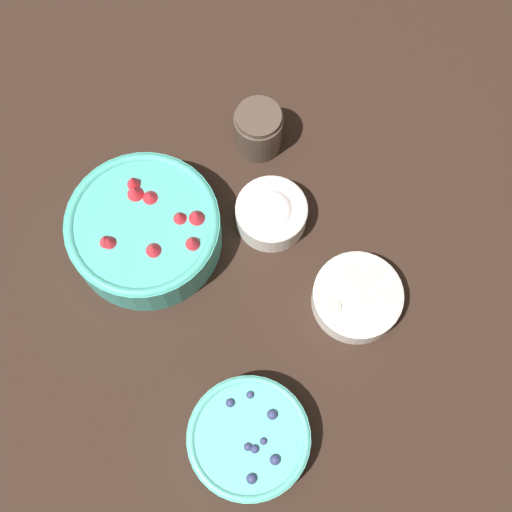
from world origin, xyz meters
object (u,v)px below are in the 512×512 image
object	(u,v)px
jar_chocolate	(258,130)
bowl_cream	(271,213)
bowl_blueberries	(249,439)
bowl_bananas	(358,297)
bowl_strawberries	(145,229)

from	to	relation	value
jar_chocolate	bowl_cream	bearing A→B (deg)	-122.25
bowl_cream	jar_chocolate	size ratio (longest dim) A/B	1.29
bowl_blueberries	bowl_bananas	xyz separation A→B (m)	(0.26, 0.05, -0.00)
bowl_blueberries	jar_chocolate	distance (m)	0.49
bowl_strawberries	jar_chocolate	bearing A→B (deg)	4.43
bowl_strawberries	bowl_cream	world-z (taller)	bowl_strawberries
bowl_bananas	jar_chocolate	distance (m)	0.32
bowl_cream	bowl_bananas	bearing A→B (deg)	-86.70
bowl_cream	bowl_strawberries	bearing A→B (deg)	149.48
bowl_blueberries	bowl_cream	size ratio (longest dim) A/B	1.54
bowl_strawberries	bowl_blueberries	bearing A→B (deg)	-103.11
bowl_bananas	jar_chocolate	size ratio (longest dim) A/B	1.56
bowl_blueberries	bowl_bananas	size ratio (longest dim) A/B	1.28
bowl_blueberries	bowl_bananas	world-z (taller)	bowl_blueberries
bowl_bananas	jar_chocolate	bearing A→B (deg)	78.11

